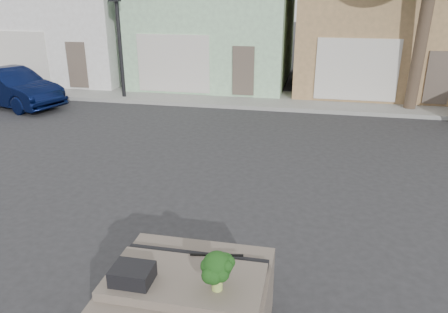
% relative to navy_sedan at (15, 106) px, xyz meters
% --- Properties ---
extents(ground_plane, '(120.00, 120.00, 0.00)m').
position_rel_navy_sedan_xyz_m(ground_plane, '(10.36, -7.64, 0.00)').
color(ground_plane, '#303033').
rests_on(ground_plane, ground).
extents(sidewalk, '(40.00, 3.00, 0.15)m').
position_rel_navy_sedan_xyz_m(sidewalk, '(10.36, 2.86, 0.07)').
color(sidewalk, gray).
rests_on(sidewalk, ground).
extents(townhouse_white, '(7.20, 8.20, 7.55)m').
position_rel_navy_sedan_xyz_m(townhouse_white, '(-0.64, 6.86, 3.77)').
color(townhouse_white, white).
rests_on(townhouse_white, ground).
extents(townhouse_mint, '(7.20, 8.20, 7.55)m').
position_rel_navy_sedan_xyz_m(townhouse_mint, '(6.86, 6.86, 3.77)').
color(townhouse_mint, '#A6D5A9').
rests_on(townhouse_mint, ground).
extents(townhouse_tan, '(7.20, 8.20, 7.55)m').
position_rel_navy_sedan_xyz_m(townhouse_tan, '(14.36, 6.86, 3.77)').
color(townhouse_tan, '#A68255').
rests_on(townhouse_tan, ground).
extents(navy_sedan, '(4.85, 2.99, 1.51)m').
position_rel_navy_sedan_xyz_m(navy_sedan, '(0.00, 0.00, 0.00)').
color(navy_sedan, black).
rests_on(navy_sedan, ground).
extents(traffic_signal, '(0.40, 0.40, 5.10)m').
position_rel_navy_sedan_xyz_m(traffic_signal, '(3.86, 1.86, 2.55)').
color(traffic_signal, black).
rests_on(traffic_signal, ground).
extents(car_dashboard, '(2.00, 1.80, 1.12)m').
position_rel_navy_sedan_xyz_m(car_dashboard, '(10.36, -10.64, 0.56)').
color(car_dashboard, '#6D6155').
rests_on(car_dashboard, ground).
extents(instrument_hump, '(0.48, 0.38, 0.20)m').
position_rel_navy_sedan_xyz_m(instrument_hump, '(9.78, -10.99, 1.22)').
color(instrument_hump, black).
rests_on(instrument_hump, car_dashboard).
extents(wiper_arm, '(0.69, 0.15, 0.02)m').
position_rel_navy_sedan_xyz_m(wiper_arm, '(10.64, -10.26, 1.13)').
color(wiper_arm, black).
rests_on(wiper_arm, car_dashboard).
extents(broccoli, '(0.57, 0.57, 0.50)m').
position_rel_navy_sedan_xyz_m(broccoli, '(10.79, -10.93, 1.37)').
color(broccoli, '#153A11').
rests_on(broccoli, car_dashboard).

